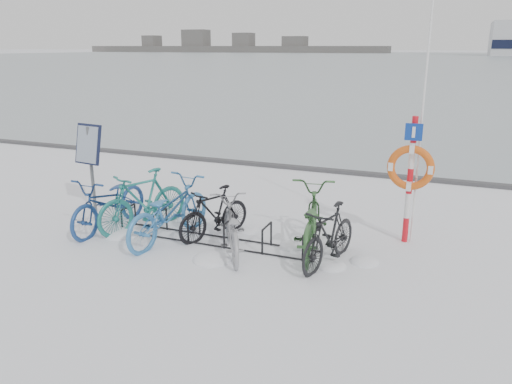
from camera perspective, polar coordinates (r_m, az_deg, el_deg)
name	(u,v)px	position (r m, az deg, el deg)	size (l,w,h in m)	color
ground	(212,241)	(9.23, -5.09, -5.61)	(900.00, 900.00, 0.00)	white
ice_sheet	(447,58)	(162.70, 20.98, 14.09)	(400.00, 298.00, 0.02)	#9DA9B2
quay_edge	(303,168)	(14.48, 5.42, 2.72)	(400.00, 0.25, 0.10)	#3F3F42
bike_rack	(211,232)	(9.16, -5.12, -4.56)	(4.00, 0.48, 0.46)	black
info_board	(89,149)	(11.00, -18.56, 4.63)	(0.66, 0.32, 1.90)	#595B5E
lifebuoy_station	(411,168)	(9.11, 17.29, 2.65)	(0.80, 0.23, 4.17)	red
shoreline	(224,47)	(295.77, -3.64, 16.18)	(180.00, 12.00, 9.50)	#4D4D4D
bike_0	(110,201)	(10.09, -16.37, -0.95)	(0.74, 2.13, 1.12)	navy
bike_1	(143,199)	(9.88, -12.82, -0.79)	(0.56, 2.00, 1.20)	#1F716C
bike_2	(168,209)	(9.24, -9.97, -1.93)	(0.77, 2.22, 1.17)	teal
bike_3	(214,211)	(9.30, -4.80, -2.20)	(0.46, 1.63, 0.98)	black
bike_4	(231,226)	(8.55, -2.90, -3.89)	(0.65, 1.86, 0.97)	gray
bike_5	(310,218)	(8.68, 6.23, -3.00)	(0.77, 2.21, 1.16)	#346031
bike_6	(329,234)	(8.20, 8.37, -4.77)	(0.48, 1.71, 1.03)	black
snow_drifts	(219,246)	(8.99, -4.24, -6.21)	(5.73, 2.07, 0.23)	white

